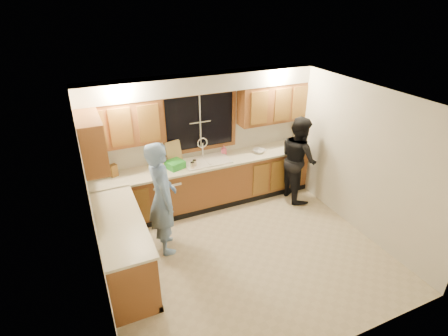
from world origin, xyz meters
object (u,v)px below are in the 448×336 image
(stove, at_px, (130,274))
(dish_crate, at_px, (175,165))
(sink, at_px, (207,164))
(knife_block, at_px, (114,170))
(soap_bottle, at_px, (224,150))
(dishwasher, at_px, (164,195))
(woman, at_px, (298,159))
(bowl, at_px, (259,151))
(man, at_px, (162,199))

(stove, bearing_deg, dish_crate, 56.61)
(sink, bearing_deg, knife_block, 176.20)
(dish_crate, bearing_deg, soap_bottle, 10.02)
(stove, relative_size, dish_crate, 3.16)
(dishwasher, height_order, woman, woman)
(bowl, bearing_deg, stove, -148.33)
(sink, distance_m, bowl, 1.10)
(dishwasher, distance_m, bowl, 2.02)
(man, bearing_deg, woman, -77.10)
(knife_block, bearing_deg, woman, -32.96)
(stove, xyz_separation_m, knife_block, (0.15, 1.93, 0.58))
(knife_block, relative_size, dish_crate, 0.75)
(dish_crate, bearing_deg, dishwasher, 179.26)
(dishwasher, bearing_deg, sink, 0.99)
(woman, xyz_separation_m, dish_crate, (-2.33, 0.46, 0.14))
(sink, relative_size, bowl, 3.63)
(man, distance_m, dish_crate, 1.05)
(soap_bottle, bearing_deg, dishwasher, -171.98)
(dishwasher, relative_size, soap_bottle, 4.63)
(soap_bottle, xyz_separation_m, bowl, (0.67, -0.21, -0.06))
(sink, distance_m, woman, 1.79)
(man, relative_size, woman, 1.09)
(dishwasher, distance_m, stove, 2.04)
(man, bearing_deg, stove, 144.69)
(woman, bearing_deg, dish_crate, 85.42)
(sink, xyz_separation_m, bowl, (1.09, -0.04, 0.08))
(dishwasher, xyz_separation_m, stove, (-0.95, -1.81, 0.04))
(soap_bottle, relative_size, bowl, 0.75)
(knife_block, bearing_deg, bowl, -26.29)
(bowl, bearing_deg, knife_block, 176.86)
(sink, height_order, woman, woman)
(bowl, bearing_deg, dishwasher, 179.23)
(sink, height_order, knife_block, sink)
(knife_block, xyz_separation_m, soap_bottle, (2.08, 0.06, -0.02))
(man, bearing_deg, sink, -45.80)
(sink, xyz_separation_m, dish_crate, (-0.61, -0.02, 0.12))
(stove, relative_size, knife_block, 4.20)
(knife_block, height_order, dish_crate, knife_block)
(sink, distance_m, dish_crate, 0.62)
(sink, height_order, soap_bottle, sink)
(sink, bearing_deg, stove, -134.61)
(knife_block, distance_m, soap_bottle, 2.08)
(woman, distance_m, dish_crate, 2.38)
(dish_crate, xyz_separation_m, bowl, (1.70, -0.02, -0.04))
(dishwasher, relative_size, man, 0.44)
(sink, relative_size, stove, 0.96)
(soap_bottle, bearing_deg, man, -143.88)
(dishwasher, xyz_separation_m, knife_block, (-0.80, 0.12, 0.62))
(stove, bearing_deg, sink, 45.39)
(dishwasher, height_order, dish_crate, dish_crate)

